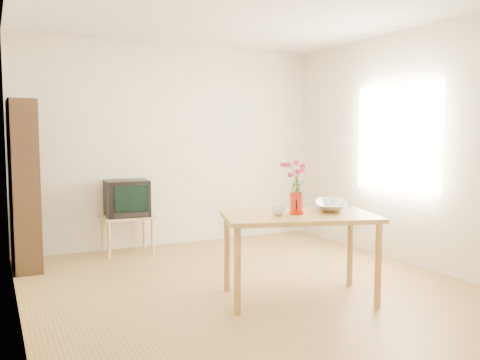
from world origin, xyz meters
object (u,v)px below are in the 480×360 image
table (299,224)px  pitcher (296,204)px  bowl (331,187)px  television (126,197)px  mug (278,210)px

table → pitcher: 0.18m
bowl → table: bearing=-162.1°
pitcher → television: pitcher is taller
table → pitcher: size_ratio=7.70×
mug → pitcher: bearing=-166.6°
bowl → television: bearing=121.1°
table → mug: bearing=-168.8°
table → television: bearing=128.3°
table → mug: 0.24m
bowl → television: bowl is taller
television → bowl: bearing=-55.3°
table → television: (-0.92, 2.39, 0.02)m
table → television: size_ratio=2.80×
bowl → television: 2.64m
pitcher → mug: bearing=-148.0°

